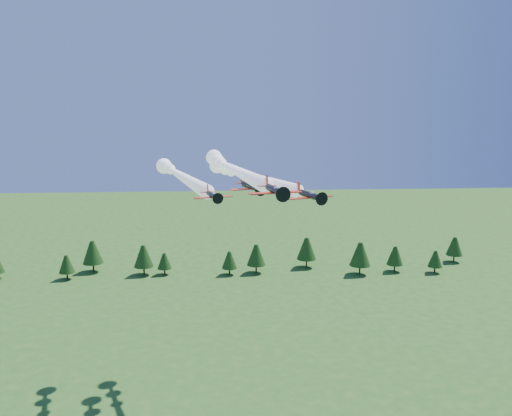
{
  "coord_description": "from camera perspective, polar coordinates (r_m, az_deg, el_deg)",
  "views": [
    {
      "loc": [
        -8.07,
        -94.03,
        63.12
      ],
      "look_at": [
        -1.58,
        0.0,
        45.06
      ],
      "focal_mm": 40.0,
      "sensor_mm": 36.0,
      "label": 1
    }
  ],
  "objects": [
    {
      "name": "plane_slot",
      "position": [
        101.84,
        -0.51,
        2.18
      ],
      "size": [
        8.1,
        9.07,
        2.87
      ],
      "rotation": [
        0.0,
        0.0,
        0.36
      ],
      "color": "black",
      "rests_on": "ground"
    },
    {
      "name": "plane_left",
      "position": [
        121.81,
        -7.83,
        3.39
      ],
      "size": [
        17.22,
        49.78,
        3.7
      ],
      "rotation": [
        0.0,
        0.0,
        0.26
      ],
      "color": "black",
      "rests_on": "ground"
    },
    {
      "name": "treeline",
      "position": [
        210.81,
        -0.34,
        -4.68
      ],
      "size": [
        177.11,
        20.42,
        11.98
      ],
      "color": "#382314",
      "rests_on": "ground"
    },
    {
      "name": "plane_right",
      "position": [
        124.01,
        -1.06,
        3.32
      ],
      "size": [
        21.58,
        49.57,
        3.7
      ],
      "rotation": [
        0.0,
        0.0,
        0.34
      ],
      "color": "black",
      "rests_on": "ground"
    },
    {
      "name": "plane_lead",
      "position": [
        115.89,
        -2.55,
        4.05
      ],
      "size": [
        15.8,
        53.83,
        3.7
      ],
      "rotation": [
        0.0,
        0.0,
        0.2
      ],
      "color": "black",
      "rests_on": "ground"
    }
  ]
}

